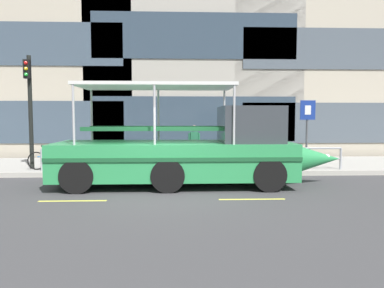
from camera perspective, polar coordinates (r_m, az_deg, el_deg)
The scene contains 11 objects.
ground_plane at distance 10.74m, azimuth -4.35°, elevation -7.72°, with size 120.00×120.00×0.00m, color #3D3D3F.
sidewalk at distance 16.25m, azimuth -3.67°, elevation -3.32°, with size 32.00×4.80×0.18m, color #A8A59E.
curb_edge at distance 13.78m, azimuth -3.90°, elevation -4.68°, with size 32.00×0.18×0.18m, color #B2ADA3.
lane_centreline at distance 9.92m, azimuth -4.52°, elevation -8.70°, with size 25.80×0.12×0.01m.
curb_guardrail at distance 14.04m, azimuth 0.26°, elevation -1.71°, with size 11.61×0.09×0.86m.
traffic_light_pole at distance 15.68m, azimuth -24.00°, elevation 6.16°, with size 0.24×0.46×4.43m.
parking_sign at distance 15.16m, azimuth 17.53°, elevation 3.23°, with size 0.60×0.12×2.70m.
leaned_bicycle at distance 15.18m, azimuth -21.26°, elevation -2.36°, with size 1.74×0.46×0.96m.
duck_tour_boat at distance 11.89m, azimuth -0.07°, elevation -1.25°, with size 9.43×2.63×3.26m.
pedestrian_near_bow at distance 14.86m, azimuth 8.29°, elevation 0.02°, with size 0.27×0.43×1.60m.
pedestrian_mid_left at distance 15.14m, azimuth 0.34°, elevation 0.38°, with size 0.49×0.23×1.70m.
Camera 1 is at (0.38, -10.50, 2.22)m, focal length 34.20 mm.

